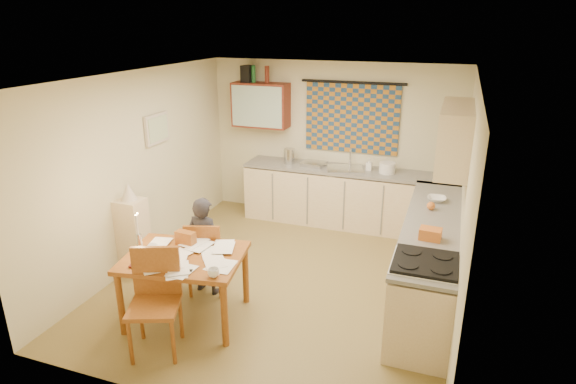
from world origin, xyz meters
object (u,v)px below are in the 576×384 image
at_px(chair_far, 207,269).
at_px(person, 205,246).
at_px(counter_right, 429,258).
at_px(stove, 421,305).
at_px(shelf_stand, 134,237).
at_px(counter_back, 348,198).
at_px(dining_table, 186,286).

relative_size(chair_far, person, 0.76).
bearing_deg(counter_right, stove, -90.00).
xyz_separation_m(person, shelf_stand, (-1.06, 0.09, -0.09)).
bearing_deg(stove, counter_right, 90.00).
bearing_deg(person, stove, -179.87).
distance_m(counter_back, shelf_stand, 3.28).
bearing_deg(shelf_stand, counter_right, 12.09).
bearing_deg(counter_right, counter_back, 128.58).
height_order(chair_far, shelf_stand, shelf_stand).
xyz_separation_m(counter_back, dining_table, (-1.08, -3.07, -0.07)).
bearing_deg(shelf_stand, counter_back, 47.93).
xyz_separation_m(counter_right, shelf_stand, (-3.54, -0.76, 0.05)).
distance_m(counter_back, stove, 3.07).
relative_size(stove, chair_far, 1.05).
relative_size(counter_back, shelf_stand, 3.28).
bearing_deg(chair_far, stove, 156.51).
height_order(chair_far, person, person).
xyz_separation_m(chair_far, shelf_stand, (-1.06, 0.07, 0.22)).
bearing_deg(shelf_stand, person, -4.65).
bearing_deg(dining_table, counter_right, 20.52).
distance_m(stove, chair_far, 2.50).
bearing_deg(stove, counter_back, 115.87).
relative_size(stove, person, 0.80).
relative_size(person, shelf_stand, 1.19).
bearing_deg(counter_back, counter_right, -51.42).
height_order(counter_right, stove, stove).
xyz_separation_m(counter_back, counter_right, (1.34, -1.68, -0.00)).
height_order(counter_back, chair_far, counter_back).
height_order(stove, shelf_stand, shelf_stand).
xyz_separation_m(counter_right, stove, (0.00, -1.08, 0.03)).
bearing_deg(chair_far, counter_back, -131.99).
xyz_separation_m(counter_back, stove, (1.34, -2.76, 0.03)).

